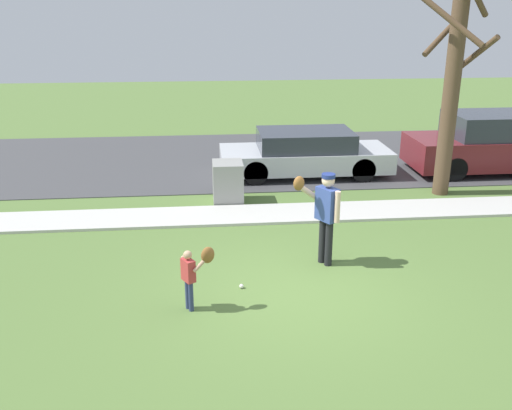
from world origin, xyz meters
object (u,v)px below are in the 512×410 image
at_px(utility_cabinet, 228,182).
at_px(street_tree_near, 452,83).
at_px(person_child, 194,270).
at_px(parked_suv_maroon, 494,144).
at_px(person_adult, 325,209).
at_px(parked_sedan_silver, 305,153).
at_px(baseball, 241,286).

distance_m(utility_cabinet, street_tree_near, 5.76).
distance_m(person_child, street_tree_near, 8.23).
height_order(street_tree_near, parked_suv_maroon, street_tree_near).
bearing_deg(person_adult, utility_cabinet, -97.58).
bearing_deg(parked_sedan_silver, baseball, -108.80).
bearing_deg(street_tree_near, parked_suv_maroon, 39.14).
xyz_separation_m(utility_cabinet, parked_sedan_silver, (2.21, 2.04, 0.13)).
distance_m(utility_cabinet, parked_sedan_silver, 3.01).
bearing_deg(baseball, utility_cabinet, 90.00).
xyz_separation_m(person_adult, parked_suv_maroon, (6.00, 5.56, -0.27)).
bearing_deg(street_tree_near, baseball, -139.33).
bearing_deg(utility_cabinet, street_tree_near, 1.34).
height_order(street_tree_near, parked_sedan_silver, street_tree_near).
xyz_separation_m(parked_sedan_silver, parked_suv_maroon, (5.33, -0.10, 0.17)).
bearing_deg(utility_cabinet, parked_sedan_silver, 42.79).
distance_m(person_child, parked_suv_maroon, 10.84).
bearing_deg(person_child, baseball, 8.23).
relative_size(baseball, street_tree_near, 0.01).
xyz_separation_m(street_tree_near, parked_sedan_silver, (-3.10, 1.92, -2.10)).
distance_m(person_adult, parked_sedan_silver, 5.72).
height_order(baseball, parked_suv_maroon, parked_suv_maroon).
xyz_separation_m(person_child, parked_suv_maroon, (8.29, 6.98, 0.12)).
relative_size(person_child, utility_cabinet, 1.06).
distance_m(baseball, parked_suv_maroon, 9.90).
relative_size(baseball, parked_sedan_silver, 0.02).
bearing_deg(baseball, person_child, -141.19).
bearing_deg(parked_sedan_silver, person_adult, -96.72).
bearing_deg(street_tree_near, person_child, -139.56).
distance_m(person_adult, street_tree_near, 5.57).
xyz_separation_m(baseball, parked_sedan_silver, (2.20, 6.48, 0.58)).
distance_m(person_adult, person_child, 2.73).
xyz_separation_m(street_tree_near, parked_suv_maroon, (2.23, 1.81, -1.93)).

